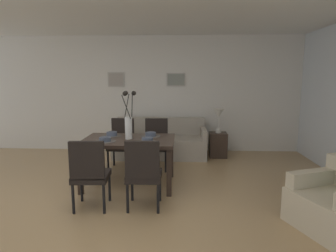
{
  "coord_description": "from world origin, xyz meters",
  "views": [
    {
      "loc": [
        0.95,
        -3.5,
        1.67
      ],
      "look_at": [
        0.73,
        1.26,
        0.89
      ],
      "focal_mm": 31.52,
      "sensor_mm": 36.0,
      "label": 1
    }
  ],
  "objects_px": {
    "dining_chair_far_left": "(143,171)",
    "centerpiece_vase": "(128,121)",
    "framed_picture_left": "(116,80)",
    "bowl_far_right": "(151,134)",
    "bowl_far_left": "(147,139)",
    "bowl_near_left": "(105,139)",
    "table_lamp": "(219,115)",
    "dining_chair_near_right": "(122,141)",
    "sofa": "(160,143)",
    "side_table": "(218,145)",
    "framed_picture_center": "(176,80)",
    "dining_table": "(129,144)",
    "dining_chair_far_right": "(156,141)",
    "bowl_near_right": "(112,134)",
    "dining_chair_near_left": "(90,171)"
  },
  "relations": [
    {
      "from": "bowl_far_right",
      "to": "framed_picture_center",
      "type": "relative_size",
      "value": 0.4
    },
    {
      "from": "dining_chair_far_left",
      "to": "dining_chair_near_right",
      "type": "bearing_deg",
      "value": 109.85
    },
    {
      "from": "dining_chair_near_right",
      "to": "side_table",
      "type": "xyz_separation_m",
      "value": [
        1.89,
        0.86,
        -0.25
      ]
    },
    {
      "from": "dining_chair_far_right",
      "to": "dining_chair_near_left",
      "type": "bearing_deg",
      "value": -110.44
    },
    {
      "from": "dining_table",
      "to": "bowl_near_right",
      "type": "bearing_deg",
      "value": 145.83
    },
    {
      "from": "bowl_far_left",
      "to": "bowl_far_right",
      "type": "bearing_deg",
      "value": 90.0
    },
    {
      "from": "dining_chair_far_right",
      "to": "bowl_near_right",
      "type": "distance_m",
      "value": 0.99
    },
    {
      "from": "centerpiece_vase",
      "to": "bowl_near_right",
      "type": "distance_m",
      "value": 0.45
    },
    {
      "from": "table_lamp",
      "to": "sofa",
      "type": "bearing_deg",
      "value": 178.69
    },
    {
      "from": "side_table",
      "to": "centerpiece_vase",
      "type": "bearing_deg",
      "value": -132.15
    },
    {
      "from": "dining_chair_near_left",
      "to": "centerpiece_vase",
      "type": "relative_size",
      "value": 1.25
    },
    {
      "from": "bowl_near_right",
      "to": "framed_picture_left",
      "type": "distance_m",
      "value": 2.25
    },
    {
      "from": "dining_chair_near_right",
      "to": "framed_picture_center",
      "type": "distance_m",
      "value": 2.02
    },
    {
      "from": "dining_table",
      "to": "dining_chair_near_right",
      "type": "distance_m",
      "value": 0.95
    },
    {
      "from": "dining_chair_far_left",
      "to": "centerpiece_vase",
      "type": "relative_size",
      "value": 1.25
    },
    {
      "from": "framed_picture_center",
      "to": "bowl_near_right",
      "type": "bearing_deg",
      "value": -115.77
    },
    {
      "from": "bowl_near_left",
      "to": "table_lamp",
      "type": "bearing_deg",
      "value": 45.97
    },
    {
      "from": "dining_chair_far_left",
      "to": "side_table",
      "type": "bearing_deg",
      "value": 64.43
    },
    {
      "from": "bowl_far_right",
      "to": "table_lamp",
      "type": "height_order",
      "value": "table_lamp"
    },
    {
      "from": "centerpiece_vase",
      "to": "bowl_near_left",
      "type": "xyz_separation_m",
      "value": [
        -0.32,
        -0.22,
        -0.24
      ]
    },
    {
      "from": "dining_chair_near_right",
      "to": "dining_chair_far_left",
      "type": "relative_size",
      "value": 1.0
    },
    {
      "from": "dining_chair_far_left",
      "to": "centerpiece_vase",
      "type": "distance_m",
      "value": 1.06
    },
    {
      "from": "sofa",
      "to": "framed_picture_center",
      "type": "relative_size",
      "value": 4.63
    },
    {
      "from": "framed_picture_left",
      "to": "bowl_far_right",
      "type": "bearing_deg",
      "value": -64.23
    },
    {
      "from": "framed_picture_left",
      "to": "dining_table",
      "type": "bearing_deg",
      "value": -73.39
    },
    {
      "from": "dining_chair_far_left",
      "to": "framed_picture_center",
      "type": "distance_m",
      "value": 3.34
    },
    {
      "from": "dining_chair_far_left",
      "to": "dining_table",
      "type": "bearing_deg",
      "value": 111.29
    },
    {
      "from": "dining_chair_far_left",
      "to": "framed_picture_center",
      "type": "xyz_separation_m",
      "value": [
        0.34,
        3.13,
        1.12
      ]
    },
    {
      "from": "side_table",
      "to": "table_lamp",
      "type": "bearing_deg",
      "value": 90.0
    },
    {
      "from": "framed_picture_left",
      "to": "bowl_near_left",
      "type": "bearing_deg",
      "value": -81.72
    },
    {
      "from": "dining_chair_far_left",
      "to": "bowl_far_left",
      "type": "height_order",
      "value": "dining_chair_far_left"
    },
    {
      "from": "dining_chair_far_left",
      "to": "framed_picture_center",
      "type": "bearing_deg",
      "value": 83.8
    },
    {
      "from": "bowl_near_left",
      "to": "framed_picture_center",
      "type": "height_order",
      "value": "framed_picture_center"
    },
    {
      "from": "dining_table",
      "to": "dining_chair_far_right",
      "type": "relative_size",
      "value": 1.52
    },
    {
      "from": "sofa",
      "to": "side_table",
      "type": "distance_m",
      "value": 1.24
    },
    {
      "from": "framed_picture_left",
      "to": "bowl_far_left",
      "type": "bearing_deg",
      "value": -68.22
    },
    {
      "from": "bowl_far_right",
      "to": "side_table",
      "type": "bearing_deg",
      "value": 50.44
    },
    {
      "from": "bowl_far_left",
      "to": "bowl_far_right",
      "type": "relative_size",
      "value": 1.0
    },
    {
      "from": "table_lamp",
      "to": "bowl_far_left",
      "type": "bearing_deg",
      "value": -122.9
    },
    {
      "from": "bowl_near_right",
      "to": "bowl_far_right",
      "type": "xyz_separation_m",
      "value": [
        0.63,
        0.0,
        0.0
      ]
    },
    {
      "from": "bowl_far_right",
      "to": "bowl_near_right",
      "type": "bearing_deg",
      "value": 180.0
    },
    {
      "from": "side_table",
      "to": "framed_picture_center",
      "type": "bearing_deg",
      "value": 150.8
    },
    {
      "from": "dining_chair_far_left",
      "to": "bowl_far_right",
      "type": "distance_m",
      "value": 1.11
    },
    {
      "from": "dining_chair_far_left",
      "to": "centerpiece_vase",
      "type": "bearing_deg",
      "value": 111.21
    },
    {
      "from": "dining_table",
      "to": "sofa",
      "type": "distance_m",
      "value": 1.86
    },
    {
      "from": "dining_chair_far_left",
      "to": "bowl_near_right",
      "type": "height_order",
      "value": "dining_chair_far_left"
    },
    {
      "from": "dining_table",
      "to": "dining_chair_far_left",
      "type": "height_order",
      "value": "dining_chair_far_left"
    },
    {
      "from": "side_table",
      "to": "sofa",
      "type": "bearing_deg",
      "value": 178.69
    },
    {
      "from": "centerpiece_vase",
      "to": "framed_picture_left",
      "type": "height_order",
      "value": "framed_picture_left"
    },
    {
      "from": "dining_table",
      "to": "sofa",
      "type": "relative_size",
      "value": 0.72
    }
  ]
}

